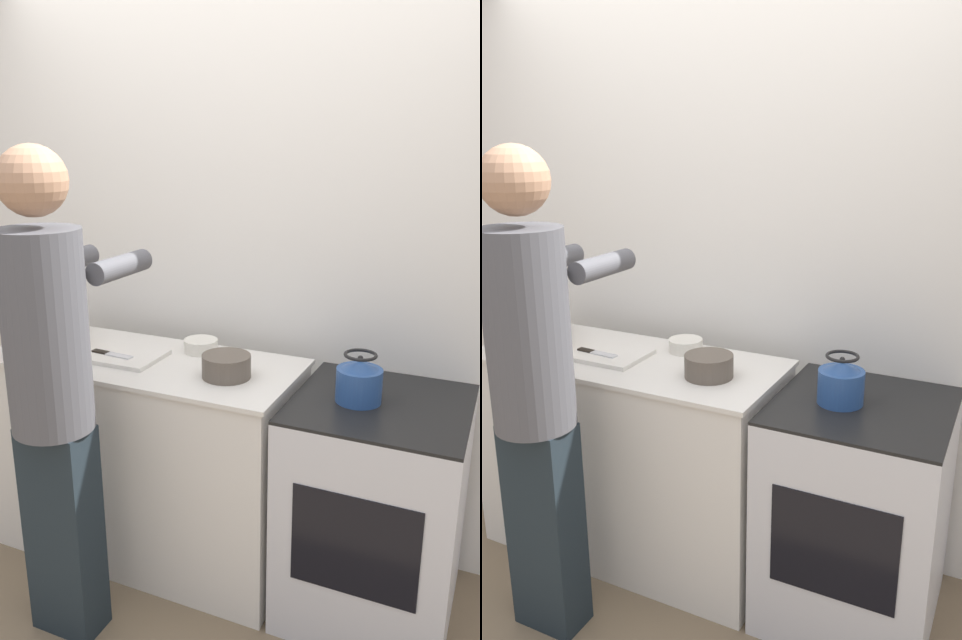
% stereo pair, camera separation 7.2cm
% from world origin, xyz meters
% --- Properties ---
extents(ground_plane, '(12.00, 12.00, 0.00)m').
position_xyz_m(ground_plane, '(0.00, 0.00, 0.00)').
color(ground_plane, '#7A664C').
extents(wall_back, '(8.00, 0.05, 2.60)m').
position_xyz_m(wall_back, '(0.00, 0.71, 1.30)').
color(wall_back, white).
rests_on(wall_back, ground_plane).
extents(counter, '(1.33, 0.57, 0.92)m').
position_xyz_m(counter, '(-0.33, 0.28, 0.46)').
color(counter, silver).
rests_on(counter, ground_plane).
extents(oven, '(0.63, 0.64, 0.88)m').
position_xyz_m(oven, '(0.67, 0.32, 0.44)').
color(oven, silver).
rests_on(oven, ground_plane).
extents(person, '(0.32, 0.57, 1.80)m').
position_xyz_m(person, '(-0.35, -0.25, 1.00)').
color(person, '#1B252C').
rests_on(person, ground_plane).
extents(cutting_board, '(0.31, 0.25, 0.02)m').
position_xyz_m(cutting_board, '(-0.40, 0.25, 0.93)').
color(cutting_board, silver).
rests_on(cutting_board, counter).
extents(knife, '(0.20, 0.05, 0.01)m').
position_xyz_m(knife, '(-0.45, 0.22, 0.94)').
color(knife, silver).
rests_on(knife, cutting_board).
extents(kettle, '(0.17, 0.17, 0.19)m').
position_xyz_m(kettle, '(0.59, 0.29, 0.96)').
color(kettle, '#284C8C').
rests_on(kettle, oven).
extents(bowl_prep, '(0.15, 0.15, 0.06)m').
position_xyz_m(bowl_prep, '(-0.15, 0.45, 0.95)').
color(bowl_prep, silver).
rests_on(bowl_prep, counter).
extents(bowl_mixing, '(0.19, 0.19, 0.09)m').
position_xyz_m(bowl_mixing, '(0.08, 0.23, 0.96)').
color(bowl_mixing, brown).
rests_on(bowl_mixing, counter).
extents(canister_jar, '(0.15, 0.15, 0.13)m').
position_xyz_m(canister_jar, '(-0.85, 0.41, 0.98)').
color(canister_jar, '#4C4C51').
rests_on(canister_jar, counter).
extents(book_stack, '(0.23, 0.27, 0.15)m').
position_xyz_m(book_stack, '(-0.76, 0.18, 0.99)').
color(book_stack, '#423833').
rests_on(book_stack, counter).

